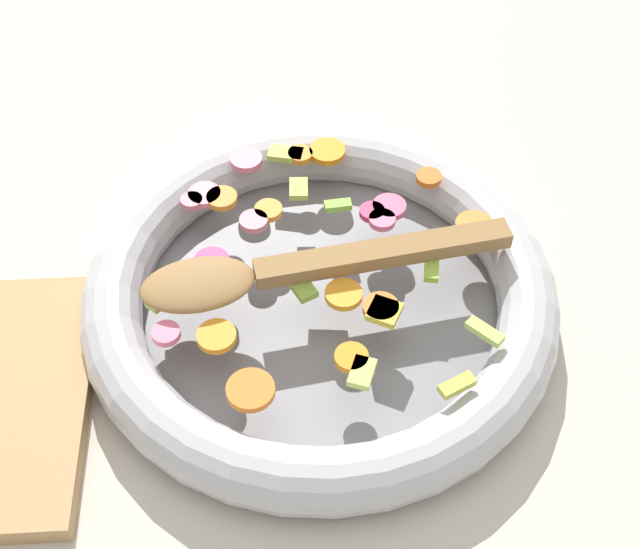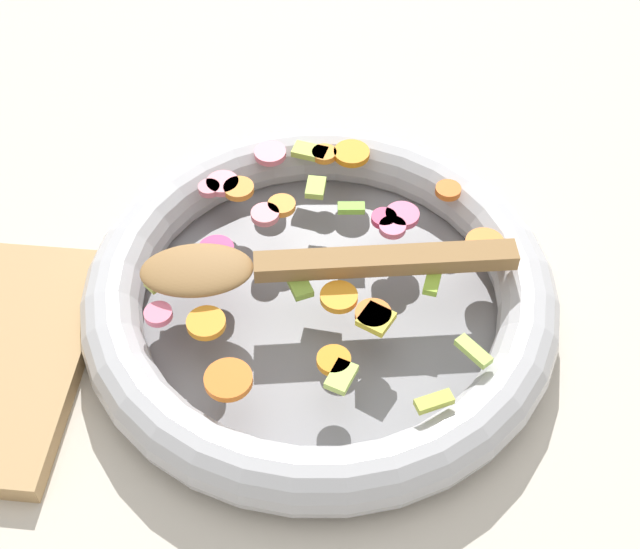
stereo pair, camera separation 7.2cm
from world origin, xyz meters
TOP-DOWN VIEW (x-y plane):
  - ground_plane at (0.00, 0.00)m, footprint 4.00×4.00m
  - skillet at (0.00, 0.00)m, footprint 0.39×0.39m
  - chopped_vegetables at (0.02, 0.02)m, footprint 0.29×0.30m
  - wooden_spoon at (-0.00, 0.03)m, footprint 0.09×0.30m

SIDE VIEW (x-z plane):
  - ground_plane at x=0.00m, z-range 0.00..0.00m
  - skillet at x=0.00m, z-range 0.00..0.05m
  - chopped_vegetables at x=0.02m, z-range 0.05..0.06m
  - wooden_spoon at x=0.00m, z-range 0.06..0.07m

